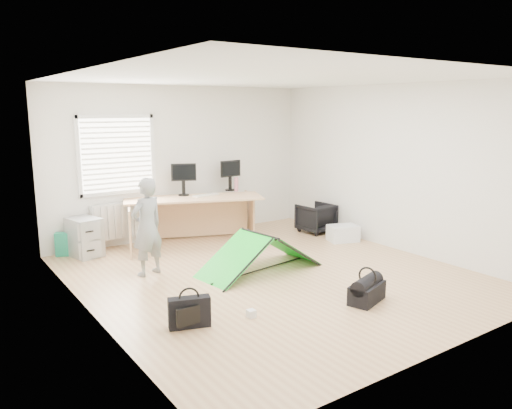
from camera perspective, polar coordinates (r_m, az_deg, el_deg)
ground at (r=7.10m, az=1.86°, el=-8.06°), size 5.50×5.50×0.00m
back_wall at (r=9.12m, az=-8.47°, el=4.79°), size 5.00×0.02×2.70m
window at (r=8.60m, az=-15.60°, el=5.48°), size 1.20×0.06×1.20m
radiator at (r=8.73m, az=-15.14°, el=-1.74°), size 1.00×0.12×0.60m
desk at (r=8.73m, az=-7.06°, el=-1.77°), size 2.46×1.54×0.80m
filing_cabinet at (r=8.34m, az=-19.01°, el=-3.54°), size 0.51×0.61×0.62m
monitor_left at (r=8.83m, az=-8.30°, el=2.35°), size 0.43×0.27×0.41m
monitor_right at (r=9.29m, az=-2.98°, el=2.88°), size 0.44×0.13×0.41m
keyboard at (r=8.78m, az=-5.73°, el=1.07°), size 0.49×0.23×0.02m
thermos at (r=9.20m, az=-2.26°, el=2.32°), size 0.08×0.08×0.26m
office_chair at (r=9.48m, az=6.86°, el=-1.53°), size 0.63×0.64×0.55m
person at (r=7.10m, az=-12.35°, el=-2.51°), size 0.58×0.46×1.38m
kite at (r=7.19m, az=0.45°, el=-5.49°), size 1.87×1.02×0.55m
storage_crate at (r=8.94m, az=9.92°, el=-3.26°), size 0.59×0.49×0.28m
tote_bag at (r=8.50m, az=-20.89°, el=-4.25°), size 0.34×0.26×0.38m
laptop_bag at (r=5.50m, az=-7.62°, el=-12.11°), size 0.47×0.27×0.34m
white_box at (r=5.73m, az=-0.55°, el=-12.36°), size 0.09×0.09×0.09m
duffel_bag at (r=6.27m, az=12.54°, el=-9.83°), size 0.58×0.42×0.23m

